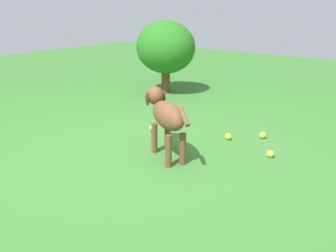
{
  "coord_description": "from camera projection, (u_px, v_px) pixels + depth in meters",
  "views": [
    {
      "loc": [
        2.02,
        -2.08,
        1.29
      ],
      "look_at": [
        0.24,
        0.21,
        0.29
      ],
      "focal_mm": 38.7,
      "sensor_mm": 36.0,
      "label": 1
    }
  ],
  "objects": [
    {
      "name": "dog",
      "position": [
        166.0,
        115.0,
        3.08
      ],
      "size": [
        0.76,
        0.47,
        0.57
      ],
      "rotation": [
        0.0,
        0.0,
        2.62
      ],
      "color": "brown",
      "rests_on": "ground"
    },
    {
      "name": "tennis_ball_4",
      "position": [
        169.0,
        126.0,
        3.86
      ],
      "size": [
        0.07,
        0.07,
        0.07
      ],
      "primitive_type": "sphere",
      "color": "#C7DE3C",
      "rests_on": "ground"
    },
    {
      "name": "shrub_near",
      "position": [
        166.0,
        48.0,
        5.23
      ],
      "size": [
        0.89,
        0.8,
        1.05
      ],
      "color": "brown",
      "rests_on": "ground"
    },
    {
      "name": "tennis_ball_1",
      "position": [
        270.0,
        154.0,
        3.16
      ],
      "size": [
        0.07,
        0.07,
        0.07
      ],
      "primitive_type": "sphere",
      "color": "#C3D436",
      "rests_on": "ground"
    },
    {
      "name": "ground",
      "position": [
        132.0,
        159.0,
        3.14
      ],
      "size": [
        14.0,
        14.0,
        0.0
      ],
      "primitive_type": "plane",
      "color": "#38722D"
    },
    {
      "name": "tennis_ball_3",
      "position": [
        228.0,
        137.0,
        3.57
      ],
      "size": [
        0.07,
        0.07,
        0.07
      ],
      "primitive_type": "sphere",
      "color": "yellow",
      "rests_on": "ground"
    },
    {
      "name": "tennis_ball_2",
      "position": [
        263.0,
        135.0,
        3.6
      ],
      "size": [
        0.07,
        0.07,
        0.07
      ],
      "primitive_type": "sphere",
      "color": "#CADA3C",
      "rests_on": "ground"
    },
    {
      "name": "tennis_ball_0",
      "position": [
        152.0,
        128.0,
        3.81
      ],
      "size": [
        0.07,
        0.07,
        0.07
      ],
      "primitive_type": "sphere",
      "color": "#CBDF40",
      "rests_on": "ground"
    }
  ]
}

